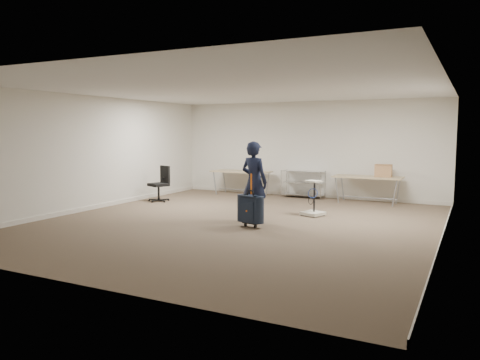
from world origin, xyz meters
The scene contains 10 objects.
ground centered at (0.00, 0.00, 0.00)m, with size 9.00×9.00×0.00m, color #4E3F2F.
room_shell centered at (0.00, 1.38, 0.05)m, with size 8.00×9.00×9.00m.
folding_table_left centered at (-1.90, 3.95, 0.68)m, with size 1.80×0.75×0.73m.
folding_table_right centered at (1.90, 3.95, 0.68)m, with size 1.80×0.75×0.73m.
wire_shelf centered at (0.00, 4.20, 0.44)m, with size 1.22×0.47×0.80m.
person centered at (0.25, 0.28, 0.86)m, with size 0.63×0.41×1.72m, color black.
suitcase centered at (0.44, -0.30, 0.37)m, with size 0.44×0.31×1.09m.
office_chair centered at (-3.32, 1.76, 0.30)m, with size 0.59×0.60×0.98m.
equipment_cart centered at (1.17, 1.51, 0.21)m, with size 0.57×0.57×0.82m.
cardboard_box centered at (2.29, 4.04, 0.89)m, with size 0.44×0.33×0.33m, color olive.
Camera 1 is at (4.44, -8.72, 1.94)m, focal length 35.00 mm.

